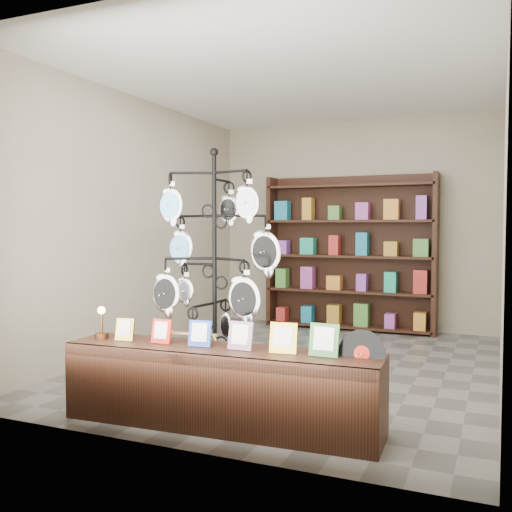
% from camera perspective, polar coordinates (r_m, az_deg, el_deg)
% --- Properties ---
extents(ground, '(5.00, 5.00, 0.00)m').
position_cam_1_polar(ground, '(6.21, 4.07, -10.77)').
color(ground, slate).
rests_on(ground, ground).
extents(room_envelope, '(5.00, 5.00, 5.00)m').
position_cam_1_polar(room_envelope, '(6.05, 4.13, 6.52)').
color(room_envelope, '#AAA089').
rests_on(room_envelope, ground).
extents(display_tree, '(1.08, 0.91, 2.10)m').
position_cam_1_polar(display_tree, '(4.60, -4.18, -0.29)').
color(display_tree, black).
rests_on(display_tree, ground).
extents(front_shelf, '(2.40, 0.61, 0.84)m').
position_cam_1_polar(front_shelf, '(4.31, -3.60, -12.95)').
color(front_shelf, black).
rests_on(front_shelf, ground).
extents(back_shelving, '(2.42, 0.36, 2.20)m').
position_cam_1_polar(back_shelving, '(8.25, 9.33, -0.16)').
color(back_shelving, black).
rests_on(back_shelving, ground).
extents(wall_clocks, '(0.03, 0.24, 0.84)m').
position_cam_1_polar(wall_clocks, '(7.60, -8.04, 3.13)').
color(wall_clocks, black).
rests_on(wall_clocks, ground).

